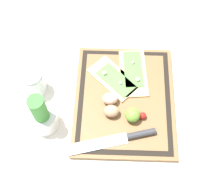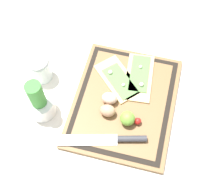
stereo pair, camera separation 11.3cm
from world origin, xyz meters
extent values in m
plane|color=silver|center=(0.00, 0.00, 0.00)|extent=(6.00, 6.00, 0.00)
cube|color=brown|center=(0.00, 0.00, 0.01)|extent=(0.46, 0.37, 0.02)
cube|color=black|center=(0.00, 0.00, 0.02)|extent=(0.43, 0.34, 0.00)
cube|color=brown|center=(0.00, 0.00, 0.02)|extent=(0.39, 0.30, 0.00)
cube|color=#DBBC7F|center=(0.11, -0.03, 0.02)|extent=(0.22, 0.12, 0.01)
cube|color=#568942|center=(0.12, -0.03, 0.03)|extent=(0.17, 0.08, 0.00)
sphere|color=silver|center=(0.07, -0.05, 0.04)|extent=(0.02, 0.02, 0.02)
sphere|color=silver|center=(0.15, -0.03, 0.03)|extent=(0.01, 0.01, 0.01)
cube|color=#DBBC7F|center=(0.08, 0.04, 0.02)|extent=(0.21, 0.21, 0.01)
cube|color=#568942|center=(0.07, 0.03, 0.03)|extent=(0.15, 0.16, 0.00)
sphere|color=silver|center=(0.10, 0.08, 0.04)|extent=(0.02, 0.02, 0.02)
sphere|color=silver|center=(0.06, 0.02, 0.03)|extent=(0.01, 0.01, 0.01)
cube|color=silver|center=(-0.18, 0.09, 0.02)|extent=(0.09, 0.21, 0.00)
cylinder|color=#38383D|center=(-0.14, -0.06, 0.03)|extent=(0.05, 0.10, 0.02)
ellipsoid|color=tan|center=(-0.06, 0.05, 0.04)|extent=(0.04, 0.06, 0.04)
ellipsoid|color=beige|center=(-0.01, 0.05, 0.04)|extent=(0.04, 0.06, 0.04)
sphere|color=#70A838|center=(-0.08, -0.03, 0.05)|extent=(0.05, 0.05, 0.05)
sphere|color=red|center=(-0.07, -0.06, 0.03)|extent=(0.03, 0.03, 0.03)
cylinder|color=white|center=(-0.10, 0.28, 0.03)|extent=(0.10, 0.10, 0.07)
cylinder|color=#388433|center=(-0.10, 0.28, 0.11)|extent=(0.05, 0.05, 0.15)
cylinder|color=silver|center=(0.04, 0.33, 0.05)|extent=(0.08, 0.08, 0.09)
cylinder|color=#B73323|center=(0.04, 0.33, 0.02)|extent=(0.07, 0.07, 0.03)
cylinder|color=silver|center=(0.04, 0.33, 0.10)|extent=(0.08, 0.08, 0.01)
camera|label=1|loc=(-0.53, 0.03, 1.03)|focal=50.00mm
camera|label=2|loc=(-0.52, -0.08, 1.03)|focal=50.00mm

